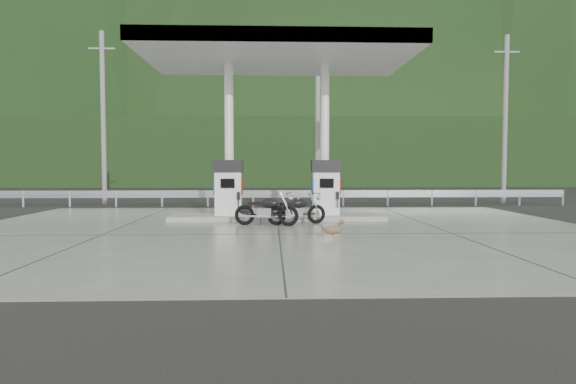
{
  "coord_description": "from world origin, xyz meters",
  "views": [
    {
      "loc": [
        -0.2,
        -13.26,
        1.75
      ],
      "look_at": [
        0.3,
        1.0,
        1.0
      ],
      "focal_mm": 30.0,
      "sensor_mm": 36.0,
      "label": 1
    }
  ],
  "objects_px": {
    "motorcycle_left": "(266,211)",
    "gas_pump_left": "(228,188)",
    "duck": "(333,230)",
    "motorcycle_right": "(297,211)",
    "gas_pump_right": "(326,187)"
  },
  "relations": [
    {
      "from": "duck",
      "to": "motorcycle_right",
      "type": "bearing_deg",
      "value": 102.49
    },
    {
      "from": "motorcycle_left",
      "to": "gas_pump_left",
      "type": "bearing_deg",
      "value": 139.55
    },
    {
      "from": "gas_pump_left",
      "to": "motorcycle_right",
      "type": "height_order",
      "value": "gas_pump_left"
    },
    {
      "from": "motorcycle_left",
      "to": "motorcycle_right",
      "type": "relative_size",
      "value": 1.04
    },
    {
      "from": "motorcycle_left",
      "to": "duck",
      "type": "xyz_separation_m",
      "value": [
        1.64,
        -2.63,
        -0.23
      ]
    },
    {
      "from": "gas_pump_left",
      "to": "motorcycle_left",
      "type": "relative_size",
      "value": 1.0
    },
    {
      "from": "motorcycle_left",
      "to": "duck",
      "type": "relative_size",
      "value": 3.32
    },
    {
      "from": "gas_pump_left",
      "to": "gas_pump_right",
      "type": "height_order",
      "value": "same"
    },
    {
      "from": "gas_pump_left",
      "to": "motorcycle_right",
      "type": "distance_m",
      "value": 2.63
    },
    {
      "from": "gas_pump_right",
      "to": "duck",
      "type": "height_order",
      "value": "gas_pump_right"
    },
    {
      "from": "motorcycle_right",
      "to": "duck",
      "type": "distance_m",
      "value": 2.99
    },
    {
      "from": "gas_pump_right",
      "to": "duck",
      "type": "xyz_separation_m",
      "value": [
        -0.31,
        -4.23,
        -0.85
      ]
    },
    {
      "from": "motorcycle_left",
      "to": "motorcycle_right",
      "type": "distance_m",
      "value": 0.95
    },
    {
      "from": "motorcycle_left",
      "to": "duck",
      "type": "distance_m",
      "value": 3.11
    },
    {
      "from": "gas_pump_right",
      "to": "duck",
      "type": "bearing_deg",
      "value": -94.16
    }
  ]
}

